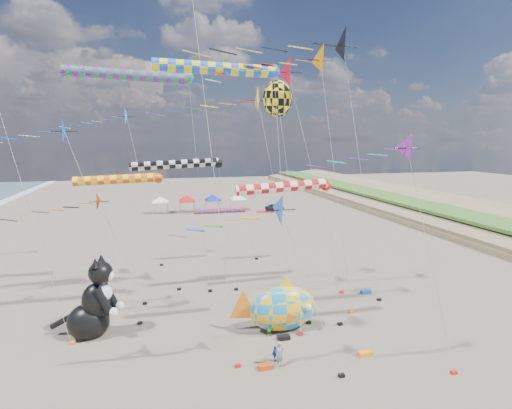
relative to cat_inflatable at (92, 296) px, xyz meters
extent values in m
cone|color=#19A2D6|center=(2.70, 15.29, 13.36)|extent=(1.93, 2.07, 2.13)
cylinder|color=#B2B2B2|center=(3.87, 15.29, 5.19)|extent=(2.36, 0.02, 16.34)
cube|color=black|center=(5.03, 15.29, -2.88)|extent=(0.36, 0.24, 0.20)
cone|color=red|center=(17.22, 2.93, 16.54)|extent=(2.57, 2.75, 2.83)
cylinder|color=#B2B2B2|center=(19.04, 2.93, 6.78)|extent=(3.66, 0.02, 19.52)
cube|color=black|center=(20.86, 2.93, -2.88)|extent=(0.36, 0.24, 0.20)
cone|color=black|center=(20.74, 0.51, 18.16)|extent=(2.77, 2.97, 3.06)
cylinder|color=#B2B2B2|center=(21.98, 0.51, 7.59)|extent=(2.50, 0.02, 21.14)
cube|color=black|center=(23.21, 0.51, -2.88)|extent=(0.36, 0.24, 0.20)
cone|color=red|center=(0.44, 4.75, 6.18)|extent=(1.55, 1.66, 1.71)
cylinder|color=#B2B2B2|center=(1.93, 4.75, 1.60)|extent=(3.00, 0.02, 9.17)
cube|color=black|center=(3.42, 4.75, -2.88)|extent=(0.36, 0.24, 0.20)
cylinder|color=#B2B2B2|center=(8.09, -6.53, 8.56)|extent=(2.13, 0.02, 23.08)
cube|color=black|center=(9.14, -6.53, -2.88)|extent=(0.36, 0.24, 0.20)
cylinder|color=#B2B2B2|center=(-2.68, -0.97, 7.03)|extent=(2.67, 0.02, 20.02)
cube|color=black|center=(-1.36, -0.97, -2.88)|extent=(0.36, 0.24, 0.20)
cone|color=blue|center=(13.00, -9.06, 7.16)|extent=(1.81, 1.94, 2.00)
cylinder|color=#B2B2B2|center=(13.93, -9.06, 2.09)|extent=(1.89, 0.02, 10.14)
cube|color=black|center=(14.87, -9.06, -2.88)|extent=(0.36, 0.24, 0.20)
cone|color=blue|center=(-0.82, 1.03, 11.53)|extent=(1.78, 1.91, 1.97)
cylinder|color=#B2B2B2|center=(1.15, 1.03, 4.28)|extent=(3.96, 0.02, 14.51)
cube|color=black|center=(3.12, 1.03, -2.88)|extent=(0.36, 0.24, 0.20)
cone|color=orange|center=(16.29, -1.28, 16.44)|extent=(2.10, 2.25, 2.32)
cylinder|color=#B2B2B2|center=(17.96, -1.28, 6.73)|extent=(3.36, 0.02, 19.42)
cube|color=black|center=(19.63, -1.28, -2.88)|extent=(0.36, 0.24, 0.20)
cone|color=purple|center=(18.40, -10.45, 10.52)|extent=(1.55, 1.66, 1.71)
cylinder|color=#B2B2B2|center=(19.98, -10.45, 3.77)|extent=(3.17, 0.02, 13.50)
cube|color=black|center=(21.55, -10.45, -2.88)|extent=(0.36, 0.24, 0.20)
cone|color=orange|center=(13.57, 2.85, 14.04)|extent=(2.14, 2.29, 2.36)
cylinder|color=#B2B2B2|center=(14.98, 2.85, 5.53)|extent=(2.84, 0.02, 17.02)
cube|color=black|center=(16.39, 2.85, -2.88)|extent=(0.36, 0.24, 0.20)
cylinder|color=blue|center=(8.79, -1.51, 15.57)|extent=(8.11, 0.83, 0.83)
sphere|color=blue|center=(12.84, -1.51, 15.57)|extent=(0.87, 0.87, 0.87)
cylinder|color=#B2B2B2|center=(13.59, -1.51, 6.30)|extent=(1.52, 0.02, 18.55)
cube|color=black|center=(14.34, -1.51, -2.88)|extent=(0.36, 0.24, 0.20)
cylinder|color=#18863F|center=(2.80, 6.21, 16.07)|extent=(9.80, 0.88, 0.88)
sphere|color=#18863F|center=(7.70, 6.21, 16.07)|extent=(0.92, 0.92, 0.92)
cylinder|color=#B2B2B2|center=(8.45, 6.21, 6.55)|extent=(1.52, 0.02, 19.05)
cube|color=black|center=(9.20, 6.21, -2.88)|extent=(0.36, 0.24, 0.20)
cylinder|color=red|center=(13.09, -2.92, 7.71)|extent=(6.43, 0.71, 0.71)
sphere|color=red|center=(16.30, -2.92, 7.71)|extent=(0.74, 0.74, 0.74)
cylinder|color=#B2B2B2|center=(17.05, -2.92, 2.37)|extent=(1.52, 0.02, 10.69)
cube|color=black|center=(17.80, -2.92, -2.88)|extent=(0.36, 0.24, 0.20)
cylinder|color=#EA4F13|center=(1.47, 7.37, 7.53)|extent=(6.96, 0.80, 0.80)
sphere|color=#EA4F13|center=(4.95, 7.37, 7.53)|extent=(0.84, 0.84, 0.84)
cylinder|color=#B2B2B2|center=(5.70, 7.37, 2.28)|extent=(1.52, 0.02, 10.51)
cube|color=black|center=(6.45, 7.37, -2.88)|extent=(0.36, 0.24, 0.20)
cylinder|color=black|center=(6.39, 6.02, 8.83)|extent=(7.46, 0.73, 0.73)
sphere|color=black|center=(10.12, 6.02, 8.83)|extent=(0.77, 0.77, 0.77)
cylinder|color=#B2B2B2|center=(10.87, 6.02, 2.93)|extent=(1.52, 0.02, 11.80)
cube|color=black|center=(11.62, 6.02, -2.88)|extent=(0.36, 0.24, 0.20)
cylinder|color=red|center=(11.54, 14.92, 3.02)|extent=(5.68, 0.62, 0.62)
sphere|color=red|center=(14.38, 14.92, 3.02)|extent=(0.65, 0.65, 0.65)
cylinder|color=#B2B2B2|center=(15.13, 14.92, 0.02)|extent=(1.52, 0.02, 6.01)
cube|color=black|center=(15.88, 14.92, -2.88)|extent=(0.36, 0.24, 0.20)
ellipsoid|color=yellow|center=(13.59, -0.08, 13.88)|extent=(2.20, 0.40, 2.64)
cone|color=yellow|center=(12.09, -0.08, 13.88)|extent=(0.12, 1.80, 1.80)
cylinder|color=#B2B2B2|center=(14.59, -1.08, 5.45)|extent=(2.03, 2.03, 16.86)
cube|color=black|center=(15.59, -2.08, -2.88)|extent=(0.36, 0.24, 0.20)
ellipsoid|color=#158BD4|center=(13.32, -2.65, -1.26)|extent=(5.33, 3.11, 3.34)
cone|color=orange|center=(10.43, -2.65, -1.26)|extent=(2.41, 0.70, 2.45)
cone|color=yellow|center=(13.55, -2.65, 0.40)|extent=(1.76, 0.52, 1.78)
cylinder|color=#B2B2B2|center=(14.49, -3.15, -2.40)|extent=(0.38, 1.04, 1.18)
cube|color=red|center=(14.32, -3.65, -2.88)|extent=(0.36, 0.24, 0.20)
imported|color=gray|center=(11.65, -7.13, -2.14)|extent=(0.73, 0.68, 1.68)
imported|color=#287F20|center=(12.15, -3.29, -2.46)|extent=(0.52, 0.41, 1.03)
imported|color=#2B499E|center=(11.56, -6.42, -2.46)|extent=(0.63, 0.57, 1.03)
cube|color=black|center=(12.96, -3.94, -2.83)|extent=(0.90, 0.44, 0.30)
cube|color=orange|center=(17.40, -7.33, -2.83)|extent=(0.90, 0.44, 0.30)
cube|color=#C43D0D|center=(10.73, -7.13, -2.83)|extent=(0.90, 0.44, 0.30)
cube|color=blue|center=(22.91, 2.28, -2.83)|extent=(0.90, 0.44, 0.30)
cube|color=white|center=(5.60, 47.76, -0.73)|extent=(3.00, 3.00, 0.15)
pyramid|color=white|center=(5.60, 47.76, 0.32)|extent=(4.20, 4.20, 1.00)
cylinder|color=#999999|center=(4.30, 46.46, -1.88)|extent=(0.08, 0.08, 2.20)
cylinder|color=#999999|center=(6.90, 46.46, -1.88)|extent=(0.08, 0.08, 2.20)
cylinder|color=#999999|center=(4.30, 49.06, -1.88)|extent=(0.08, 0.08, 2.20)
cylinder|color=#999999|center=(6.90, 49.06, -1.88)|extent=(0.08, 0.08, 2.20)
cube|color=red|center=(10.60, 47.76, -0.73)|extent=(3.00, 3.00, 0.15)
pyramid|color=red|center=(10.60, 47.76, 0.32)|extent=(4.20, 4.20, 1.00)
cylinder|color=#999999|center=(9.30, 46.46, -1.88)|extent=(0.08, 0.08, 2.20)
cylinder|color=#999999|center=(11.90, 46.46, -1.88)|extent=(0.08, 0.08, 2.20)
cylinder|color=#999999|center=(9.30, 49.06, -1.88)|extent=(0.08, 0.08, 2.20)
cylinder|color=#999999|center=(11.90, 49.06, -1.88)|extent=(0.08, 0.08, 2.20)
cube|color=#141FC8|center=(15.60, 47.76, -0.73)|extent=(3.00, 3.00, 0.15)
pyramid|color=#141FC8|center=(15.60, 47.76, 0.32)|extent=(4.20, 4.20, 1.00)
cylinder|color=#999999|center=(14.30, 46.46, -1.88)|extent=(0.08, 0.08, 2.20)
cylinder|color=#999999|center=(16.90, 46.46, -1.88)|extent=(0.08, 0.08, 2.20)
cylinder|color=#999999|center=(14.30, 49.06, -1.88)|extent=(0.08, 0.08, 2.20)
cylinder|color=#999999|center=(16.90, 49.06, -1.88)|extent=(0.08, 0.08, 2.20)
cube|color=white|center=(20.60, 47.76, -0.73)|extent=(3.00, 3.00, 0.15)
pyramid|color=white|center=(20.60, 47.76, 0.32)|extent=(4.20, 4.20, 1.00)
cylinder|color=#999999|center=(19.30, 46.46, -1.88)|extent=(0.08, 0.08, 2.20)
cylinder|color=#999999|center=(21.90, 46.46, -1.88)|extent=(0.08, 0.08, 2.20)
cylinder|color=#999999|center=(19.30, 49.06, -1.88)|extent=(0.08, 0.08, 2.20)
cylinder|color=#999999|center=(21.90, 49.06, -1.88)|extent=(0.08, 0.08, 2.20)
imported|color=#26262D|center=(27.61, 45.76, -2.32)|extent=(3.88, 1.67, 1.31)
camera|label=1|loc=(4.56, -28.76, 10.93)|focal=28.00mm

